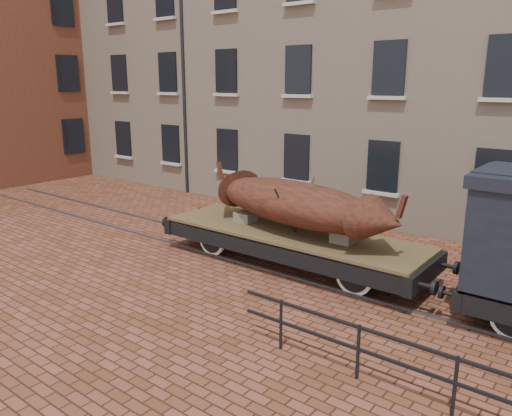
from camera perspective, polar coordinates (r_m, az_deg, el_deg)
The scene contains 5 objects.
ground at distance 14.30m, azimuth 1.83°, elevation -6.03°, with size 90.00×90.00×0.00m, color #562E1B.
warehouse_cream at distance 21.50m, azimuth 26.09°, elevation 18.30°, with size 40.00×10.19×14.00m.
rail_track at distance 14.29m, azimuth 1.83°, elevation -5.92°, with size 30.00×1.52×0.06m.
flatcar_wagon at distance 13.69m, azimuth 4.01°, elevation -3.46°, with size 8.47×2.30×1.28m.
iron_boat at distance 13.36m, azimuth 4.49°, elevation 0.61°, with size 6.54×2.65×1.57m.
Camera 1 is at (7.92, -10.84, 4.92)m, focal length 35.00 mm.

